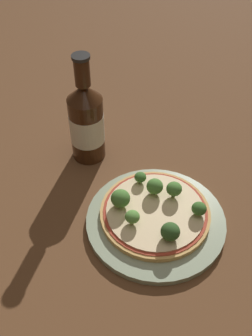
# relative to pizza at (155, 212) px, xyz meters

# --- Properties ---
(ground_plane) EXTENTS (3.00, 3.00, 0.00)m
(ground_plane) POSITION_rel_pizza_xyz_m (-0.03, 0.02, -0.02)
(ground_plane) COLOR brown
(plate) EXTENTS (0.25, 0.25, 0.01)m
(plate) POSITION_rel_pizza_xyz_m (-0.01, -0.00, -0.01)
(plate) COLOR #93A384
(plate) RESTS_ON ground_plane
(pizza) EXTENTS (0.19, 0.19, 0.01)m
(pizza) POSITION_rel_pizza_xyz_m (0.00, 0.00, 0.00)
(pizza) COLOR tan
(pizza) RESTS_ON plate
(broccoli_floret_0) EXTENTS (0.03, 0.03, 0.03)m
(broccoli_floret_0) POSITION_rel_pizza_xyz_m (0.04, 0.02, 0.02)
(broccoli_floret_0) COLOR #6B8E51
(broccoli_floret_0) RESTS_ON pizza
(broccoli_floret_1) EXTENTS (0.03, 0.03, 0.03)m
(broccoli_floret_1) POSITION_rel_pizza_xyz_m (-0.01, 0.06, 0.02)
(broccoli_floret_1) COLOR #6B8E51
(broccoli_floret_1) RESTS_ON pizza
(broccoli_floret_2) EXTENTS (0.03, 0.03, 0.02)m
(broccoli_floret_2) POSITION_rel_pizza_xyz_m (0.02, -0.07, 0.02)
(broccoli_floret_2) COLOR #6B8E51
(broccoli_floret_2) RESTS_ON pizza
(broccoli_floret_3) EXTENTS (0.03, 0.03, 0.03)m
(broccoli_floret_3) POSITION_rel_pizza_xyz_m (-0.04, -0.04, 0.02)
(broccoli_floret_3) COLOR #6B8E51
(broccoli_floret_3) RESTS_ON pizza
(broccoli_floret_4) EXTENTS (0.02, 0.02, 0.02)m
(broccoli_floret_4) POSITION_rel_pizza_xyz_m (0.05, 0.05, 0.02)
(broccoli_floret_4) COLOR #6B8E51
(broccoli_floret_4) RESTS_ON pizza
(broccoli_floret_5) EXTENTS (0.03, 0.03, 0.03)m
(broccoli_floret_5) POSITION_rel_pizza_xyz_m (-0.04, 0.03, 0.02)
(broccoli_floret_5) COLOR #6B8E51
(broccoli_floret_5) RESTS_ON pizza
(broccoli_floret_6) EXTENTS (0.03, 0.03, 0.03)m
(broccoli_floret_6) POSITION_rel_pizza_xyz_m (0.04, -0.02, 0.02)
(broccoli_floret_6) COLOR #6B8E51
(broccoli_floret_6) RESTS_ON pizza
(beer_bottle) EXTENTS (0.07, 0.07, 0.23)m
(beer_bottle) POSITION_rel_pizza_xyz_m (0.10, 0.19, 0.07)
(beer_bottle) COLOR #381E0F
(beer_bottle) RESTS_ON ground_plane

